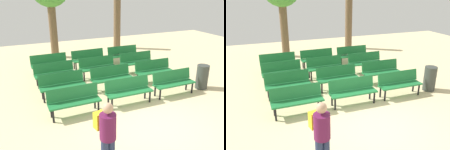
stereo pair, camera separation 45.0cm
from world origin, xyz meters
TOP-DOWN VIEW (x-y plane):
  - ground_plane at (0.00, 0.00)m, footprint 24.00×24.00m
  - bench_r0_c0 at (-1.85, 1.57)m, footprint 1.61×0.50m
  - bench_r0_c1 at (0.02, 1.57)m, footprint 1.60×0.49m
  - bench_r0_c2 at (1.85, 1.58)m, footprint 1.60×0.49m
  - bench_r1_c0 at (-1.91, 2.95)m, footprint 1.61×0.50m
  - bench_r1_c1 at (-0.03, 2.94)m, footprint 1.61×0.51m
  - bench_r1_c2 at (1.89, 2.97)m, footprint 1.61×0.51m
  - bench_r2_c0 at (-1.93, 4.28)m, footprint 1.62×0.54m
  - bench_r2_c1 at (-0.08, 4.32)m, footprint 1.61×0.52m
  - bench_r2_c2 at (1.85, 4.32)m, footprint 1.60×0.49m
  - bench_r3_c0 at (-1.92, 5.60)m, footprint 1.60×0.50m
  - bench_r3_c1 at (-0.06, 5.66)m, footprint 1.61×0.51m
  - bench_r3_c2 at (1.80, 5.66)m, footprint 1.60×0.49m
  - tree_1 at (2.87, 8.77)m, footprint 0.43×0.43m
  - visitor_with_backpack at (-1.84, -1.07)m, footprint 0.41×0.57m
  - trash_bin at (3.19, 1.57)m, footprint 0.45×0.45m

SIDE VIEW (x-z plane):
  - ground_plane at x=0.00m, z-range 0.00..0.00m
  - trash_bin at x=3.19m, z-range 0.00..0.93m
  - bench_r0_c0 at x=-1.85m, z-range 0.07..0.94m
  - bench_r0_c1 at x=0.02m, z-range 0.07..0.94m
  - bench_r0_c2 at x=1.85m, z-range 0.07..0.94m
  - bench_r1_c0 at x=-1.91m, z-range 0.07..0.94m
  - bench_r1_c1 at x=-0.03m, z-range 0.07..0.94m
  - bench_r1_c2 at x=1.89m, z-range 0.07..0.94m
  - bench_r2_c0 at x=-1.93m, z-range 0.07..0.94m
  - bench_r2_c1 at x=-0.08m, z-range 0.07..0.94m
  - bench_r2_c2 at x=1.85m, z-range 0.07..0.94m
  - bench_r3_c0 at x=-1.92m, z-range 0.07..0.94m
  - bench_r3_c1 at x=-0.06m, z-range 0.07..0.94m
  - bench_r3_c2 at x=1.80m, z-range 0.07..0.94m
  - visitor_with_backpack at x=-1.84m, z-range 0.11..1.76m
  - tree_1 at x=2.87m, z-range 0.00..3.25m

